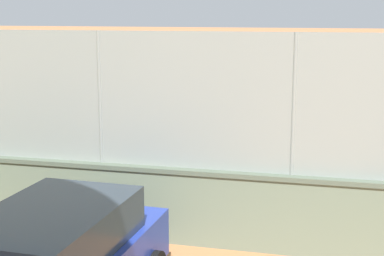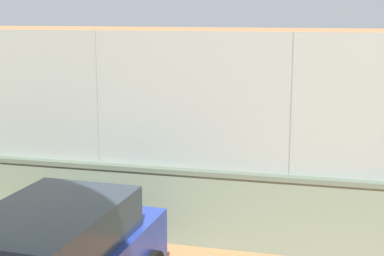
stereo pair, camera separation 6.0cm
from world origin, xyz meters
TOP-DOWN VIEW (x-y plane):
  - ground_plane at (0.00, 0.00)m, footprint 260.00×260.00m
  - perimeter_wall at (2.75, 12.35)m, footprint 27.07×1.48m
  - fence_panel_on_wall at (2.75, 12.35)m, footprint 26.58×1.12m
  - player_at_service_line at (4.04, 1.08)m, footprint 0.72×1.04m
  - player_foreground_swinging at (0.71, 7.90)m, footprint 0.84×0.97m
  - sports_ball at (4.68, 1.72)m, footprint 0.09×0.09m

SIDE VIEW (x-z plane):
  - ground_plane at x=0.00m, z-range 0.00..0.00m
  - perimeter_wall at x=2.75m, z-range 0.01..1.35m
  - player_foreground_swinging at x=0.71m, z-range 0.12..1.60m
  - player_at_service_line at x=4.04m, z-range 0.14..1.70m
  - sports_ball at x=4.68m, z-range 0.92..1.01m
  - fence_panel_on_wall at x=2.75m, z-range 1.34..3.64m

